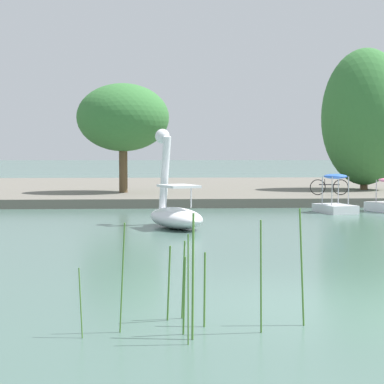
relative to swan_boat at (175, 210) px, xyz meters
name	(u,v)px	position (x,y,z in m)	size (l,w,h in m)	color
ground_plane	(311,305)	(1.78, -10.51, -0.56)	(681.28, 681.28, 0.00)	#47665B
shore_bank_far	(193,188)	(1.78, 20.84, -0.36)	(138.10, 26.99, 0.41)	#6B665B
swan_boat	(175,210)	(0.00, 0.00, 0.00)	(2.28, 3.12, 3.17)	white
pedal_boat_blue	(335,202)	(6.58, 4.97, -0.12)	(1.53, 1.99, 1.56)	white
tree_willow_overhanging	(365,117)	(10.92, 14.44, 3.86)	(5.78, 5.94, 7.79)	brown
tree_broadleaf_right	(123,118)	(-2.28, 12.47, 3.65)	(5.08, 4.73, 5.55)	brown
bicycle_parked	(329,187)	(7.68, 9.83, 0.23)	(1.83, 0.24, 0.77)	black
reed_clump_foreground	(204,281)	(0.05, -11.80, 0.09)	(2.96, 1.26, 1.58)	#4C7F33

